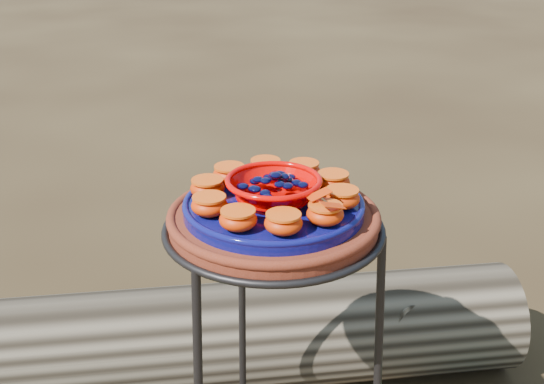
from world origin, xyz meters
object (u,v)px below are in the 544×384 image
object	(u,v)px
red_bowl	(274,190)
cobalt_plate	(274,207)
terracotta_saucer	(274,221)
driftwood_log	(227,337)
plant_stand	(273,383)

from	to	relation	value
red_bowl	cobalt_plate	bearing A→B (deg)	0.00
cobalt_plate	red_bowl	xyz separation A→B (m)	(0.00, 0.00, 0.03)
cobalt_plate	red_bowl	distance (m)	0.03
terracotta_saucer	red_bowl	distance (m)	0.06
cobalt_plate	driftwood_log	world-z (taller)	cobalt_plate
plant_stand	cobalt_plate	size ratio (longest dim) A/B	2.17
cobalt_plate	red_bowl	bearing A→B (deg)	0.00
plant_stand	terracotta_saucer	bearing A→B (deg)	0.00
terracotta_saucer	red_bowl	world-z (taller)	red_bowl
terracotta_saucer	cobalt_plate	distance (m)	0.03
cobalt_plate	driftwood_log	size ratio (longest dim) A/B	0.20
plant_stand	driftwood_log	world-z (taller)	plant_stand
red_bowl	driftwood_log	size ratio (longest dim) A/B	0.10
plant_stand	cobalt_plate	bearing A→B (deg)	0.00
red_bowl	driftwood_log	xyz separation A→B (m)	(0.03, 0.45, -0.63)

